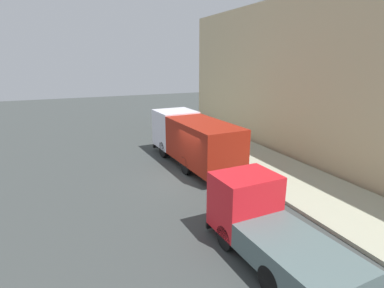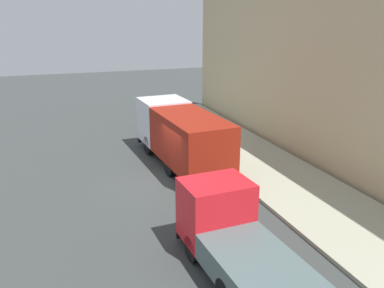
% 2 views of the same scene
% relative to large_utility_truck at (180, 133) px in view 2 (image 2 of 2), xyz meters
% --- Properties ---
extents(ground, '(80.00, 80.00, 0.00)m').
position_rel_large_utility_truck_xyz_m(ground, '(-1.35, -2.08, -1.66)').
color(ground, '#3A3F3E').
extents(sidewalk, '(4.39, 30.00, 0.16)m').
position_rel_large_utility_truck_xyz_m(sidewalk, '(3.84, -2.08, -1.58)').
color(sidewalk, '#ABAC94').
rests_on(sidewalk, ground).
extents(building_facade, '(0.50, 30.00, 10.06)m').
position_rel_large_utility_truck_xyz_m(building_facade, '(6.54, -2.08, 3.36)').
color(building_facade, '#C7B186').
rests_on(building_facade, ground).
extents(large_utility_truck, '(2.90, 8.07, 2.93)m').
position_rel_large_utility_truck_xyz_m(large_utility_truck, '(0.00, 0.00, 0.00)').
color(large_utility_truck, white).
rests_on(large_utility_truck, ground).
extents(small_flatbed_truck, '(2.38, 5.46, 2.42)m').
position_rel_large_utility_truck_xyz_m(small_flatbed_truck, '(-1.43, -9.23, -0.56)').
color(small_flatbed_truck, red).
rests_on(small_flatbed_truck, ground).
extents(pedestrian_walking, '(0.48, 0.48, 1.65)m').
position_rel_large_utility_truck_xyz_m(pedestrian_walking, '(2.60, -0.49, -0.63)').
color(pedestrian_walking, '#555048').
rests_on(pedestrian_walking, sidewalk).
extents(traffic_cone_orange, '(0.41, 0.41, 0.59)m').
position_rel_large_utility_truck_xyz_m(traffic_cone_orange, '(2.04, 4.11, -1.21)').
color(traffic_cone_orange, orange).
rests_on(traffic_cone_orange, sidewalk).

